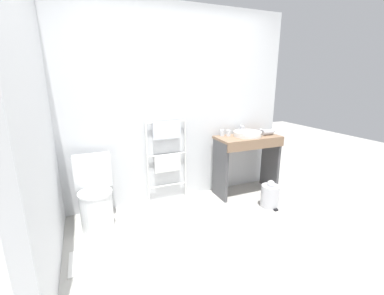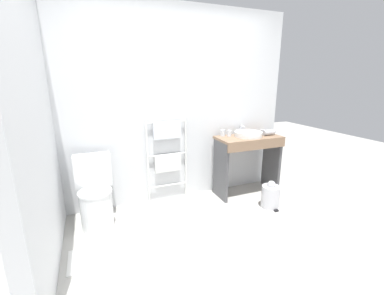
% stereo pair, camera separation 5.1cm
% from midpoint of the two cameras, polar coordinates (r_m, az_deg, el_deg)
% --- Properties ---
extents(ground_plane, '(12.00, 12.00, 0.00)m').
position_cam_midpoint_polar(ground_plane, '(2.65, 8.00, -23.06)').
color(ground_plane, '#B2AFA8').
extents(wall_back, '(3.18, 0.12, 2.53)m').
position_cam_midpoint_polar(wall_back, '(3.45, -4.06, 8.99)').
color(wall_back, silver).
rests_on(wall_back, ground_plane).
extents(wall_side, '(0.12, 2.12, 2.53)m').
position_cam_midpoint_polar(wall_side, '(2.54, -32.17, 4.44)').
color(wall_side, silver).
rests_on(wall_side, ground_plane).
extents(toilet, '(0.40, 0.49, 0.81)m').
position_cam_midpoint_polar(toilet, '(3.13, -21.11, -10.33)').
color(toilet, white).
rests_on(toilet, ground_plane).
extents(towel_radiator, '(0.55, 0.06, 1.13)m').
position_cam_midpoint_polar(towel_radiator, '(3.40, -5.96, -0.54)').
color(towel_radiator, white).
rests_on(towel_radiator, ground_plane).
extents(vanity_counter, '(0.90, 0.44, 0.85)m').
position_cam_midpoint_polar(vanity_counter, '(3.73, 11.80, -1.71)').
color(vanity_counter, '#84664C').
rests_on(vanity_counter, ground_plane).
extents(sink_basin, '(0.38, 0.38, 0.07)m').
position_cam_midpoint_polar(sink_basin, '(3.66, 11.84, 3.03)').
color(sink_basin, white).
rests_on(sink_basin, vanity_counter).
extents(faucet, '(0.02, 0.10, 0.13)m').
position_cam_midpoint_polar(faucet, '(3.79, 10.42, 4.25)').
color(faucet, silver).
rests_on(faucet, vanity_counter).
extents(cup_near_wall, '(0.06, 0.06, 0.09)m').
position_cam_midpoint_polar(cup_near_wall, '(3.61, 6.28, 3.27)').
color(cup_near_wall, silver).
rests_on(cup_near_wall, vanity_counter).
extents(cup_near_edge, '(0.06, 0.06, 0.09)m').
position_cam_midpoint_polar(cup_near_edge, '(3.62, 7.72, 3.19)').
color(cup_near_edge, silver).
rests_on(cup_near_edge, vanity_counter).
extents(hair_dryer, '(0.22, 0.17, 0.08)m').
position_cam_midpoint_polar(hair_dryer, '(3.83, 16.06, 3.33)').
color(hair_dryer, '#B7B7BC').
rests_on(hair_dryer, vanity_counter).
extents(trash_bin, '(0.23, 0.27, 0.36)m').
position_cam_midpoint_polar(trash_bin, '(3.54, 16.54, -10.14)').
color(trash_bin, silver).
rests_on(trash_bin, ground_plane).
extents(bath_mat, '(0.56, 0.36, 0.01)m').
position_cam_midpoint_polar(bath_mat, '(2.77, -20.08, -21.89)').
color(bath_mat, silver).
rests_on(bath_mat, ground_plane).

